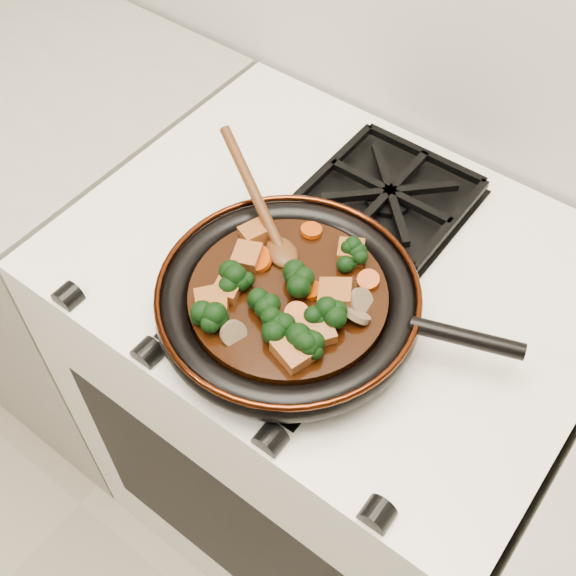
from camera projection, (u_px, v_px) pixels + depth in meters
The scene contains 33 objects.
stove at pixel (323, 409), 1.39m from camera, with size 0.76×0.60×0.90m, color white.
burner_grate_front at pixel (276, 317), 0.95m from camera, with size 0.23×0.23×0.03m, color black, non-canonical shape.
burner_grate_back at pixel (389, 196), 1.09m from camera, with size 0.23×0.23×0.03m, color black, non-canonical shape.
skillet at pixel (290, 301), 0.93m from camera, with size 0.46×0.34×0.05m.
braising_sauce at pixel (288, 298), 0.93m from camera, with size 0.26×0.26×0.02m, color black.
tofu_cube_0 at pixel (351, 252), 0.95m from camera, with size 0.03×0.04×0.02m, color brown.
tofu_cube_1 at pixel (254, 233), 0.97m from camera, with size 0.03×0.03×0.02m, color brown.
tofu_cube_2 at pixel (295, 351), 0.86m from camera, with size 0.04×0.04×0.02m, color brown.
tofu_cube_3 at pixel (247, 257), 0.95m from camera, with size 0.04×0.03×0.02m, color brown.
tofu_cube_4 at pixel (335, 295), 0.91m from camera, with size 0.04×0.04×0.02m, color brown.
tofu_cube_5 at pixel (316, 331), 0.87m from camera, with size 0.04×0.04×0.02m, color brown.
tofu_cube_6 at pixel (210, 301), 0.90m from camera, with size 0.03×0.04×0.02m, color brown.
tofu_cube_7 at pixel (228, 289), 0.91m from camera, with size 0.03×0.03×0.02m, color brown.
tofu_cube_8 at pixel (214, 307), 0.90m from camera, with size 0.04×0.04×0.02m, color brown.
broccoli_floret_0 at pixel (299, 281), 0.91m from camera, with size 0.06×0.06×0.06m, color black, non-canonical shape.
broccoli_floret_1 at pixel (312, 344), 0.86m from camera, with size 0.06×0.06×0.05m, color black, non-canonical shape.
broccoli_floret_2 at pixel (233, 282), 0.91m from camera, with size 0.06×0.06×0.06m, color black, non-canonical shape.
broccoli_floret_3 at pixel (310, 341), 0.86m from camera, with size 0.06×0.06×0.05m, color black, non-canonical shape.
broccoli_floret_4 at pixel (260, 306), 0.89m from camera, with size 0.06×0.06×0.05m, color black, non-canonical shape.
broccoli_floret_5 at pixel (326, 317), 0.88m from camera, with size 0.06×0.06×0.05m, color black, non-canonical shape.
broccoli_floret_6 at pixel (212, 319), 0.88m from camera, with size 0.06×0.06×0.05m, color black, non-canonical shape.
broccoli_floret_7 at pixel (354, 261), 0.94m from camera, with size 0.05×0.05×0.05m, color black, non-canonical shape.
broccoli_floret_8 at pixel (277, 330), 0.87m from camera, with size 0.06×0.06×0.05m, color black, non-canonical shape.
carrot_coin_0 at pixel (297, 314), 0.89m from camera, with size 0.03×0.03×0.01m, color #B03704.
carrot_coin_1 at pixel (260, 255), 0.95m from camera, with size 0.03×0.03×0.01m, color #B03704.
carrot_coin_2 at pixel (368, 280), 0.93m from camera, with size 0.03×0.03×0.01m, color #B03704.
carrot_coin_3 at pixel (312, 291), 0.92m from camera, with size 0.03×0.03×0.01m, color #B03704.
carrot_coin_4 at pixel (260, 262), 0.94m from camera, with size 0.03×0.03×0.01m, color #B03704.
carrot_coin_5 at pixel (311, 230), 0.98m from camera, with size 0.03×0.03×0.01m, color #B03704.
mushroom_slice_0 at pixel (234, 333), 0.87m from camera, with size 0.03×0.03×0.01m, color brown.
mushroom_slice_1 at pixel (361, 302), 0.90m from camera, with size 0.04×0.04×0.01m, color brown.
mushroom_slice_2 at pixel (357, 315), 0.89m from camera, with size 0.04×0.04×0.01m, color brown.
wooden_spoon at pixel (266, 219), 0.97m from camera, with size 0.13×0.08×0.20m.
Camera 1 is at (0.34, 1.12, 1.69)m, focal length 45.00 mm.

